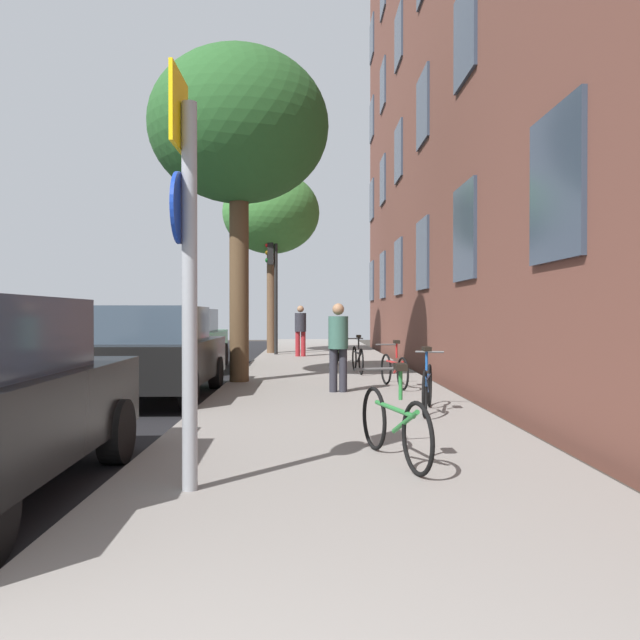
{
  "coord_description": "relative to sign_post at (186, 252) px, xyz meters",
  "views": [
    {
      "loc": [
        0.67,
        -0.9,
        1.5
      ],
      "look_at": [
        0.87,
        10.78,
        1.39
      ],
      "focal_mm": 35.75,
      "sensor_mm": 36.0,
      "label": 1
    }
  ],
  "objects": [
    {
      "name": "road_asphalt",
      "position": [
        -4.21,
        10.92,
        -1.97
      ],
      "size": [
        7.0,
        38.0,
        0.01
      ],
      "primitive_type": "cube",
      "color": "black",
      "rests_on": "ground"
    },
    {
      "name": "ground_plane",
      "position": [
        -2.11,
        10.92,
        -1.98
      ],
      "size": [
        41.8,
        41.8,
        0.0
      ],
      "primitive_type": "plane",
      "color": "#332D28"
    },
    {
      "name": "traffic_light",
      "position": [
        -0.27,
        16.72,
        0.81
      ],
      "size": [
        0.43,
        0.24,
        3.91
      ],
      "color": "black",
      "rests_on": "sidewalk"
    },
    {
      "name": "tree_near",
      "position": [
        -0.47,
        8.04,
        3.3
      ],
      "size": [
        3.66,
        3.66,
        6.76
      ],
      "color": "#4C3823",
      "rests_on": "sidewalk"
    },
    {
      "name": "bicycle_3",
      "position": [
        2.1,
        9.91,
        -1.51
      ],
      "size": [
        0.42,
        1.67,
        0.89
      ],
      "color": "black",
      "rests_on": "sidewalk"
    },
    {
      "name": "bicycle_0",
      "position": [
        1.75,
        0.91,
        -1.5
      ],
      "size": [
        0.57,
        1.67,
        0.93
      ],
      "color": "black",
      "rests_on": "sidewalk"
    },
    {
      "name": "bicycle_1",
      "position": [
        2.62,
        3.91,
        -1.5
      ],
      "size": [
        0.56,
        1.62,
        0.93
      ],
      "color": "black",
      "rests_on": "sidewalk"
    },
    {
      "name": "bicycle_4",
      "position": [
        1.78,
        12.91,
        -1.5
      ],
      "size": [
        0.42,
        1.67,
        0.93
      ],
      "color": "black",
      "rests_on": "sidewalk"
    },
    {
      "name": "pedestrian_0",
      "position": [
        1.47,
        6.23,
        -0.96
      ],
      "size": [
        0.46,
        0.46,
        1.57
      ],
      "color": "#26262D",
      "rests_on": "sidewalk"
    },
    {
      "name": "sidewalk",
      "position": [
        1.39,
        10.92,
        -1.92
      ],
      "size": [
        4.2,
        38.0,
        0.12
      ],
      "primitive_type": "cube",
      "color": "gray",
      "rests_on": "ground"
    },
    {
      "name": "tree_far",
      "position": [
        -0.38,
        17.61,
        3.08
      ],
      "size": [
        3.43,
        3.43,
        6.43
      ],
      "color": "brown",
      "rests_on": "sidewalk"
    },
    {
      "name": "car_2",
      "position": [
        -2.39,
        12.1,
        -1.14
      ],
      "size": [
        1.97,
        4.38,
        1.62
      ],
      "color": "#19662D",
      "rests_on": "road_asphalt"
    },
    {
      "name": "bicycle_2",
      "position": [
        2.56,
        6.91,
        -1.51
      ],
      "size": [
        0.47,
        1.56,
        0.89
      ],
      "color": "black",
      "rests_on": "sidewalk"
    },
    {
      "name": "sign_post",
      "position": [
        0.0,
        0.0,
        0.0
      ],
      "size": [
        0.16,
        0.6,
        3.25
      ],
      "color": "gray",
      "rests_on": "sidewalk"
    },
    {
      "name": "car_1",
      "position": [
        -1.72,
        6.19,
        -1.14
      ],
      "size": [
        1.88,
        4.47,
        1.62
      ],
      "color": "black",
      "rests_on": "road_asphalt"
    },
    {
      "name": "pedestrian_1",
      "position": [
        0.68,
        15.7,
        -0.92
      ],
      "size": [
        0.48,
        0.48,
        1.65
      ],
      "color": "maroon",
      "rests_on": "sidewalk"
    }
  ]
}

